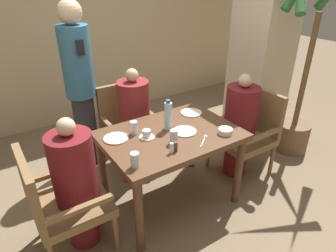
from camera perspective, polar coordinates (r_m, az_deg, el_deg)
name	(u,v)px	position (r m, az deg, el deg)	size (l,w,h in m)	color
ground_plane	(170,200)	(2.95, 0.44, -13.91)	(16.00, 16.00, 0.00)	#7A664C
wall_back	(75,17)	(4.28, -17.36, 19.14)	(8.00, 0.06, 2.80)	tan
pillar_stone	(266,27)	(3.90, 18.08, 17.54)	(0.58, 0.58, 2.70)	beige
dining_table	(171,144)	(2.57, 0.50, -3.46)	(1.14, 0.81, 0.73)	brown
chair_left_side	(59,201)	(2.37, -20.13, -13.24)	(0.54, 0.54, 0.88)	brown
diner_in_left_chair	(76,184)	(2.33, -17.09, -10.48)	(0.32, 0.32, 1.10)	maroon
chair_far_side	(129,124)	(3.27, -7.47, 0.47)	(0.54, 0.54, 0.88)	brown
diner_in_far_chair	(135,120)	(3.11, -6.39, 1.12)	(0.32, 0.32, 1.12)	maroon
chair_right_side	(248,130)	(3.23, 15.07, -0.71)	(0.54, 0.54, 0.88)	brown
diner_in_right_chair	(239,126)	(3.09, 13.46, 0.07)	(0.32, 0.32, 1.10)	maroon
standing_host	(80,85)	(3.15, -16.41, 7.58)	(0.29, 0.33, 1.73)	#2D2D33
potted_palm	(306,76)	(3.61, 24.83, 8.57)	(0.97, 0.94, 2.28)	brown
plate_main_left	(185,131)	(2.54, 3.19, -1.02)	(0.20, 0.20, 0.01)	white
plate_main_right	(116,138)	(2.47, -9.89, -2.32)	(0.20, 0.20, 0.01)	white
plate_dessert_center	(191,113)	(2.87, 4.43, 2.55)	(0.20, 0.20, 0.01)	white
teacup_with_saucer	(147,135)	(2.45, -4.09, -1.65)	(0.13, 0.13, 0.07)	white
bowl_small	(225,131)	(2.55, 10.86, -0.96)	(0.12, 0.12, 0.05)	white
water_bottle	(168,116)	(2.53, 0.03, 2.01)	(0.07, 0.07, 0.27)	#A3C6DB
glass_tall_near	(174,137)	(2.35, 1.12, -2.04)	(0.06, 0.06, 0.11)	silver
glass_tall_mid	(134,128)	(2.50, -6.51, -0.32)	(0.06, 0.06, 0.11)	silver
glass_tall_far	(135,160)	(2.09, -6.33, -6.47)	(0.06, 0.06, 0.11)	silver
salt_shaker	(172,148)	(2.24, 0.67, -4.21)	(0.03, 0.03, 0.08)	white
pepper_shaker	(176,147)	(2.26, 1.50, -3.96)	(0.03, 0.03, 0.08)	#4C3D2D
fork_beside_plate	(204,140)	(2.44, 6.87, -2.59)	(0.16, 0.13, 0.00)	silver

